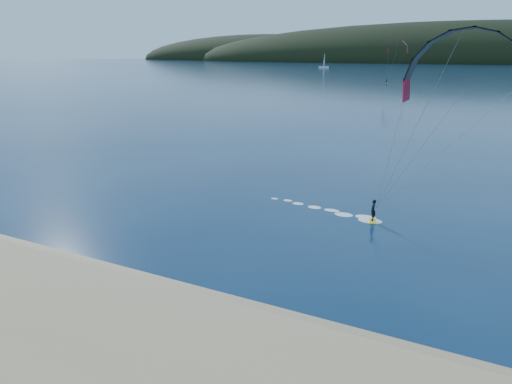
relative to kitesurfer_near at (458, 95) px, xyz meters
The scene contains 6 objects.
ground 24.30m from the kitesurfer_near, 127.76° to the right, with size 1800.00×1800.00×0.00m, color #08203E.
wet_sand 21.33m from the kitesurfer_near, 136.37° to the right, with size 220.00×2.50×0.10m.
headland 728.27m from the kitesurfer_near, 91.00° to the left, with size 1200.00×310.00×140.00m.
kitesurfer_near is the anchor object (origin of this frame).
kitesurfer_far 188.46m from the kitesurfer_near, 102.36° to the left, with size 9.47×5.90×16.34m.
sailboat 411.07m from the kitesurfer_near, 110.50° to the left, with size 9.28×5.81×12.95m.
Camera 1 is at (15.76, -14.85, 13.34)m, focal length 32.92 mm.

